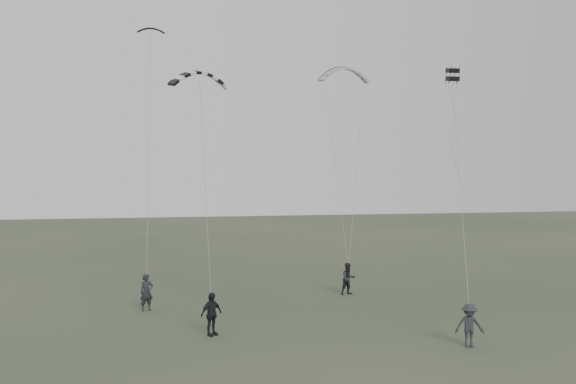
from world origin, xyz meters
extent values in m
plane|color=#303C28|center=(0.00, 0.00, 0.00)|extent=(140.00, 140.00, 0.00)
imported|color=black|center=(-7.09, 5.72, 0.99)|extent=(0.85, 0.72, 1.98)
imported|color=black|center=(4.77, 7.51, 0.96)|extent=(1.07, 0.91, 1.93)
imported|color=black|center=(-3.91, 0.41, 0.99)|extent=(1.22, 1.06, 1.97)
imported|color=#29292E|center=(6.79, -3.38, 0.93)|extent=(1.34, 0.97, 1.86)
camera|label=1|loc=(-5.26, -25.14, 7.44)|focal=35.00mm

